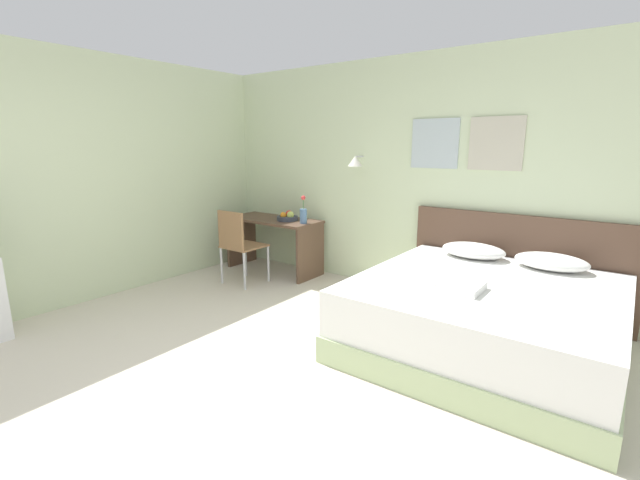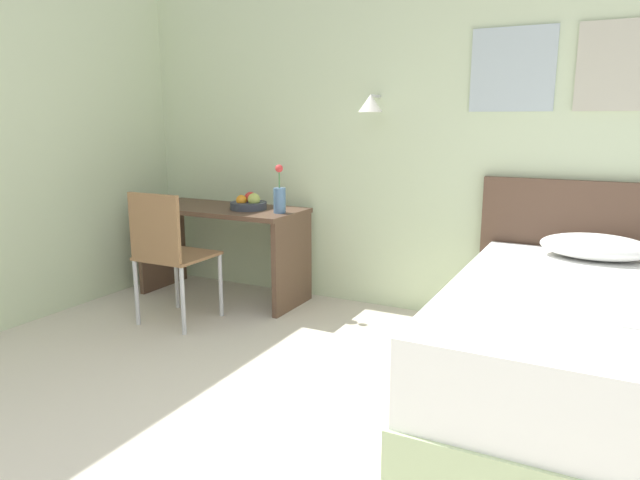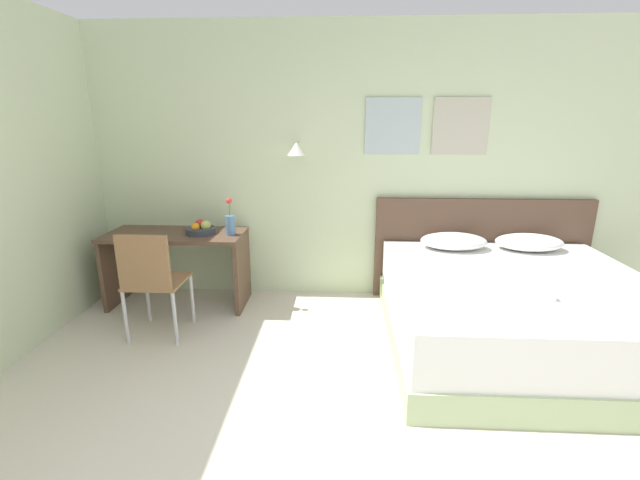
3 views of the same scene
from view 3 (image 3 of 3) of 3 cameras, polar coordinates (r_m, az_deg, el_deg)
wall_back at (r=4.26m, az=4.73°, el=9.90°), size 5.93×0.31×2.65m
bed at (r=3.76m, az=24.81°, el=-8.83°), size 1.99×1.97×0.59m
headboard at (r=4.58m, az=20.60°, el=-1.13°), size 2.11×0.06×1.02m
pillow_left at (r=4.19m, az=17.38°, el=-0.14°), size 0.61×0.39×0.14m
pillow_right at (r=4.41m, az=26.11°, el=-0.27°), size 0.61×0.39×0.14m
folded_towel_near_foot at (r=3.34m, az=25.55°, el=-5.82°), size 0.30×0.31×0.06m
desk at (r=4.35m, az=-18.53°, el=-1.76°), size 1.30×0.58×0.72m
desk_chair at (r=3.71m, az=-21.58°, el=-4.55°), size 0.45×0.45×0.92m
fruit_bowl at (r=4.20m, az=-15.61°, el=1.47°), size 0.27×0.27×0.13m
flower_vase at (r=4.05m, az=-11.88°, el=2.28°), size 0.09×0.09×0.35m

